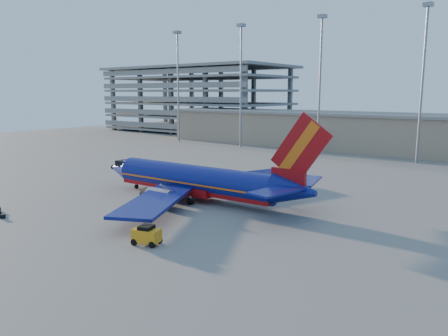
{
  "coord_description": "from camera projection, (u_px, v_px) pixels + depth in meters",
  "views": [
    {
      "loc": [
        34.42,
        -40.05,
        13.0
      ],
      "look_at": [
        3.27,
        1.58,
        4.0
      ],
      "focal_mm": 35.0,
      "sensor_mm": 36.0,
      "label": 1
    }
  ],
  "objects": [
    {
      "name": "ground",
      "position": [
        195.0,
        199.0,
        54.14
      ],
      "size": [
        220.0,
        220.0,
        0.0
      ],
      "primitive_type": "plane",
      "color": "slate",
      "rests_on": "ground"
    },
    {
      "name": "terminal_building",
      "position": [
        407.0,
        134.0,
        93.26
      ],
      "size": [
        122.0,
        16.0,
        8.5
      ],
      "color": "gray",
      "rests_on": "ground"
    },
    {
      "name": "parking_garage",
      "position": [
        198.0,
        96.0,
        147.16
      ],
      "size": [
        62.0,
        32.0,
        21.4
      ],
      "color": "slate",
      "rests_on": "ground"
    },
    {
      "name": "light_mast_row",
      "position": [
        368.0,
        69.0,
        84.49
      ],
      "size": [
        101.6,
        1.6,
        28.65
      ],
      "color": "gray",
      "rests_on": "ground"
    },
    {
      "name": "aircraft_main",
      "position": [
        199.0,
        181.0,
        53.19
      ],
      "size": [
        32.75,
        31.51,
        11.09
      ],
      "rotation": [
        0.0,
        0.0,
        0.02
      ],
      "color": "navy",
      "rests_on": "ground"
    },
    {
      "name": "baggage_tug",
      "position": [
        147.0,
        235.0,
        37.71
      ],
      "size": [
        2.65,
        2.0,
        1.7
      ],
      "rotation": [
        0.0,
        0.0,
        0.27
      ],
      "color": "orange",
      "rests_on": "ground"
    }
  ]
}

